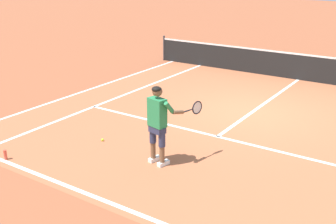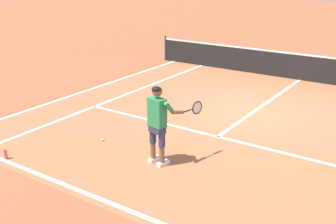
# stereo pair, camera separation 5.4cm
# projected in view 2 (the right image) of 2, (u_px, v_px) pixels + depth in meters

# --- Properties ---
(ground_plane) EXTENTS (80.00, 80.00, 0.00)m
(ground_plane) POSITION_uv_depth(u_px,v_px,m) (253.00, 112.00, 11.98)
(ground_plane) COLOR #9E5133
(court_inner_surface) EXTENTS (10.98, 10.56, 0.00)m
(court_inner_surface) POSITION_uv_depth(u_px,v_px,m) (241.00, 121.00, 11.30)
(court_inner_surface) COLOR #B2603D
(court_inner_surface) RESTS_ON ground
(line_baseline) EXTENTS (10.98, 0.10, 0.01)m
(line_baseline) POSITION_uv_depth(u_px,v_px,m) (118.00, 206.00, 7.34)
(line_baseline) COLOR white
(line_baseline) RESTS_ON ground
(line_service) EXTENTS (8.23, 0.10, 0.01)m
(line_service) POSITION_uv_depth(u_px,v_px,m) (218.00, 137.00, 10.27)
(line_service) COLOR white
(line_service) RESTS_ON ground
(line_centre_service) EXTENTS (0.10, 6.40, 0.01)m
(line_centre_service) POSITION_uv_depth(u_px,v_px,m) (267.00, 103.00, 12.77)
(line_centre_service) COLOR white
(line_centre_service) RESTS_ON ground
(line_singles_left) EXTENTS (0.10, 10.16, 0.01)m
(line_singles_left) POSITION_uv_depth(u_px,v_px,m) (123.00, 95.00, 13.47)
(line_singles_left) COLOR white
(line_singles_left) RESTS_ON ground
(line_doubles_left) EXTENTS (0.10, 10.16, 0.01)m
(line_doubles_left) POSITION_uv_depth(u_px,v_px,m) (92.00, 89.00, 14.20)
(line_doubles_left) COLOR white
(line_doubles_left) RESTS_ON ground
(tennis_net) EXTENTS (11.96, 0.08, 1.07)m
(tennis_net) POSITION_uv_depth(u_px,v_px,m) (301.00, 67.00, 15.10)
(tennis_net) COLOR #333338
(tennis_net) RESTS_ON ground
(tennis_player) EXTENTS (0.82, 1.06, 1.71)m
(tennis_player) POSITION_uv_depth(u_px,v_px,m) (158.00, 120.00, 8.58)
(tennis_player) COLOR white
(tennis_player) RESTS_ON ground
(tennis_ball_near_feet) EXTENTS (0.07, 0.07, 0.07)m
(tennis_ball_near_feet) POSITION_uv_depth(u_px,v_px,m) (103.00, 140.00, 10.02)
(tennis_ball_near_feet) COLOR #CCE02D
(tennis_ball_near_feet) RESTS_ON ground
(water_bottle) EXTENTS (0.07, 0.07, 0.22)m
(water_bottle) POSITION_uv_depth(u_px,v_px,m) (6.00, 154.00, 9.07)
(water_bottle) COLOR #E04C38
(water_bottle) RESTS_ON ground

